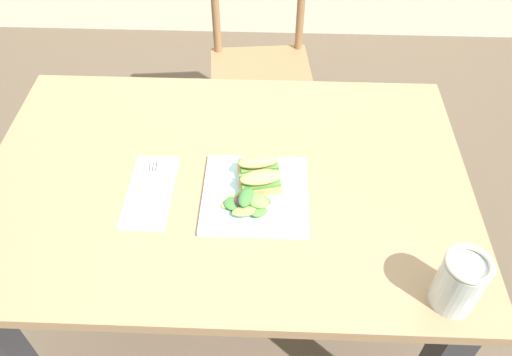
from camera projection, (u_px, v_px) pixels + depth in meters
ground_plane at (258, 308)px, 1.82m from camera, size 9.16×9.16×0.00m
dining_table at (228, 212)px, 1.35m from camera, size 1.19×0.80×0.74m
chair_wooden_far at (261, 68)px, 2.06m from camera, size 0.44×0.44×0.87m
plate_lunch at (255, 195)px, 1.21m from camera, size 0.25×0.25×0.01m
sandwich_half_front at (260, 182)px, 1.19m from camera, size 0.11×0.07×0.06m
sandwich_half_back at (259, 165)px, 1.23m from camera, size 0.11×0.07×0.06m
salad_mixed_greens at (249, 201)px, 1.16m from camera, size 0.13×0.11×0.04m
napkin_folded at (150, 191)px, 1.22m from camera, size 0.11×0.24×0.00m
fork_on_napkin at (151, 185)px, 1.23m from camera, size 0.03×0.19×0.00m
mason_jar_iced_tea at (459, 284)px, 0.98m from camera, size 0.09×0.09×0.13m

